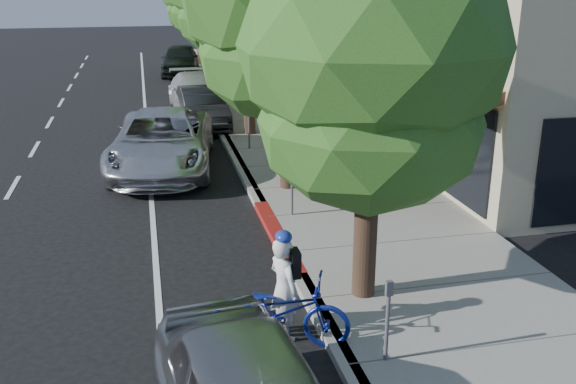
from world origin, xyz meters
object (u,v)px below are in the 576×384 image
object	(u,v)px
silver_suv	(162,141)
dark_suv_far	(180,60)
street_tree_0	(373,53)
dark_sedan	(202,107)
cyclist	(284,289)
bicycle	(281,310)
pedestrian	(298,142)
white_pickup	(196,93)

from	to	relation	value
silver_suv	dark_suv_far	distance (m)	18.33
street_tree_0	dark_sedan	world-z (taller)	street_tree_0
cyclist	silver_suv	distance (m)	9.76
bicycle	pedestrian	distance (m)	8.45
bicycle	dark_suv_far	world-z (taller)	dark_suv_far
bicycle	pedestrian	world-z (taller)	pedestrian
bicycle	white_pickup	size ratio (longest dim) A/B	0.42
silver_suv	white_pickup	size ratio (longest dim) A/B	1.17
street_tree_0	cyclist	size ratio (longest dim) A/B	4.12
silver_suv	dark_suv_far	bearing A→B (deg)	92.27
street_tree_0	bicycle	size ratio (longest dim) A/B	3.24
white_pickup	dark_suv_far	distance (m)	10.07
silver_suv	pedestrian	xyz separation A→B (m)	(3.63, -1.67, 0.18)
street_tree_0	dark_sedan	distance (m)	14.58
silver_suv	pedestrian	world-z (taller)	pedestrian
street_tree_0	dark_suv_far	bearing A→B (deg)	92.96
cyclist	white_pickup	distance (m)	17.83
dark_suv_far	dark_sedan	bearing A→B (deg)	-83.81
cyclist	dark_suv_far	size ratio (longest dim) A/B	0.35
bicycle	dark_sedan	distance (m)	15.07
cyclist	bicycle	distance (m)	0.34
white_pickup	pedestrian	world-z (taller)	pedestrian
white_pickup	dark_suv_far	xyz separation A→B (m)	(0.00, 10.07, 0.09)
dark_sedan	bicycle	bearing A→B (deg)	-93.54
bicycle	dark_sedan	world-z (taller)	dark_sedan
bicycle	white_pickup	xyz separation A→B (m)	(0.28, 18.00, 0.18)
street_tree_0	silver_suv	distance (m)	9.95
street_tree_0	silver_suv	world-z (taller)	street_tree_0
street_tree_0	cyclist	xyz separation A→B (m)	(-1.60, -0.83, -3.44)
street_tree_0	white_pickup	distance (m)	17.42
cyclist	pedestrian	bearing A→B (deg)	-37.46
pedestrian	street_tree_0	bearing A→B (deg)	55.96
pedestrian	silver_suv	bearing A→B (deg)	-54.42
dark_suv_far	street_tree_0	bearing A→B (deg)	-80.75
cyclist	dark_sedan	size ratio (longest dim) A/B	0.39
white_pickup	dark_suv_far	bearing A→B (deg)	88.73
pedestrian	white_pickup	bearing A→B (deg)	-108.47
white_pickup	pedestrian	size ratio (longest dim) A/B	2.95
bicycle	silver_suv	world-z (taller)	silver_suv
silver_suv	dark_suv_far	world-z (taller)	silver_suv
dark_sedan	pedestrian	world-z (taller)	pedestrian
silver_suv	dark_sedan	world-z (taller)	silver_suv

